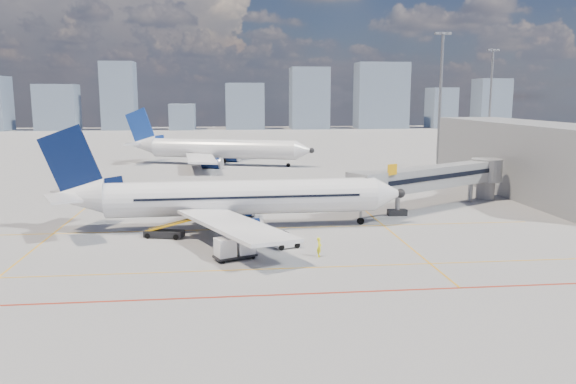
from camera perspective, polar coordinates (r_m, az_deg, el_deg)
name	(u,v)px	position (r m, az deg, el deg)	size (l,w,h in m)	color
ground	(256,249)	(50.93, -3.22, -5.82)	(420.00, 420.00, 0.00)	gray
apron_markings	(252,262)	(47.15, -3.67, -7.09)	(90.00, 35.12, 0.01)	orange
jet_bridge	(439,178)	(71.57, 15.13, 1.43)	(23.55, 15.78, 6.30)	gray
terminal_block	(528,158)	(86.64, 23.16, 3.20)	(10.00, 42.00, 10.00)	gray
floodlight_mast_ne	(440,97)	(111.63, 15.22, 9.34)	(3.20, 0.61, 25.45)	slate
floodlight_mast_far	(491,97)	(154.55, 19.89, 9.11)	(3.20, 0.61, 25.45)	slate
distant_skyline	(213,101)	(239.08, -7.58, 9.15)	(249.77, 14.86, 27.88)	slate
main_aircraft	(228,198)	(58.24, -6.07, -0.63)	(37.38, 32.57, 10.95)	silver
second_aircraft	(216,149)	(113.67, -7.36, 4.36)	(38.35, 32.66, 11.53)	silver
baggage_tug	(285,240)	(51.04, -0.28, -4.92)	(2.48, 1.99, 1.52)	silver
cargo_dolly	(235,247)	(47.71, -5.42, -5.60)	(3.85, 2.81, 1.93)	black
belt_loader	(165,232)	(56.05, -12.34, -3.99)	(5.52, 2.60, 2.22)	black
ramp_worker	(319,247)	(48.39, 3.18, -5.61)	(0.62, 0.41, 1.70)	#FFF91A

